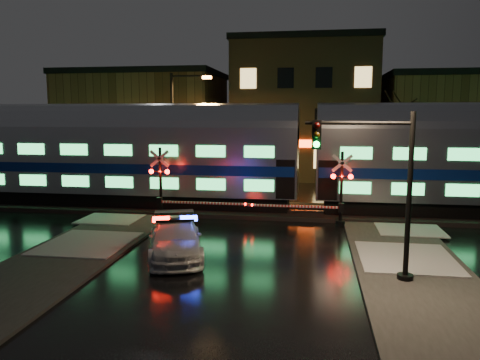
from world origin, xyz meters
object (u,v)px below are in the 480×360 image
(police_car, at_px, (175,238))
(crossing_signal_right, at_px, (334,196))
(crossing_signal_left, at_px, (167,191))
(traffic_light, at_px, (381,193))
(streetlight, at_px, (177,127))

(police_car, height_order, crossing_signal_right, crossing_signal_right)
(crossing_signal_left, xyz_separation_m, traffic_light, (9.79, -7.74, 1.43))
(police_car, bearing_deg, crossing_signal_left, 92.72)
(police_car, relative_size, streetlight, 0.65)
(crossing_signal_right, xyz_separation_m, crossing_signal_left, (-8.62, 0.00, 0.04))
(police_car, relative_size, traffic_light, 0.94)
(traffic_light, bearing_deg, streetlight, 141.80)
(police_car, distance_m, streetlight, 13.90)
(crossing_signal_left, relative_size, traffic_light, 0.96)
(police_car, height_order, crossing_signal_left, crossing_signal_left)
(traffic_light, height_order, streetlight, streetlight)
(crossing_signal_right, distance_m, traffic_light, 7.96)
(crossing_signal_right, relative_size, crossing_signal_left, 0.97)
(crossing_signal_right, distance_m, crossing_signal_left, 8.62)
(police_car, xyz_separation_m, streetlight, (-3.68, 12.79, 4.01))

